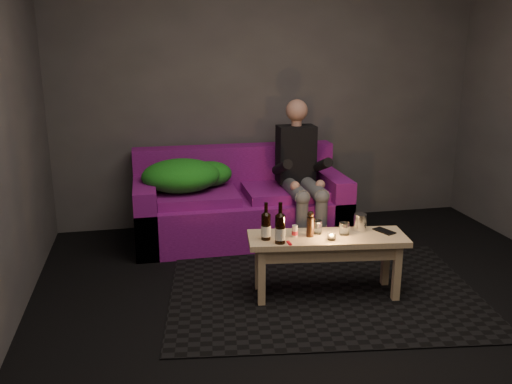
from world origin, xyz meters
TOP-DOWN VIEW (x-y plane):
  - floor at (0.00, 0.00)m, footprint 4.50×4.50m
  - room at (0.00, 0.47)m, footprint 4.50×4.50m
  - rug at (0.01, 0.59)m, footprint 2.33×1.82m
  - sofa at (-0.37, 1.81)m, footprint 1.83×0.83m
  - green_blanket at (-0.84, 1.81)m, footprint 0.81×0.55m
  - person at (0.15, 1.67)m, footprint 0.33×0.76m
  - coffee_table at (0.01, 0.54)m, footprint 1.11×0.48m
  - beer_bottle_a at (-0.41, 0.56)m, footprint 0.06×0.06m
  - beer_bottle_b at (-0.34, 0.47)m, footprint 0.07×0.07m
  - salt_shaker at (-0.21, 0.57)m, footprint 0.05×0.05m
  - pepper_mill at (-0.11, 0.55)m, footprint 0.07×0.07m
  - tumbler_back at (-0.05, 0.61)m, footprint 0.08×0.08m
  - tealight at (0.01, 0.47)m, footprint 0.05×0.05m
  - tumbler_front at (0.13, 0.54)m, footprint 0.09×0.09m
  - steel_cup at (0.27, 0.60)m, footprint 0.11×0.11m
  - smartphone at (0.42, 0.54)m, footprint 0.13×0.17m
  - red_lighter at (-0.28, 0.45)m, footprint 0.02×0.07m

SIDE VIEW (x-z plane):
  - floor at x=0.00m, z-range 0.00..0.00m
  - rug at x=0.01m, z-range 0.00..0.01m
  - sofa at x=-0.37m, z-range -0.11..0.68m
  - coffee_table at x=0.01m, z-range 0.14..0.58m
  - smartphone at x=0.42m, z-range 0.44..0.45m
  - red_lighter at x=-0.28m, z-range 0.44..0.45m
  - tealight at x=0.01m, z-range 0.44..0.48m
  - salt_shaker at x=-0.21m, z-range 0.44..0.52m
  - tumbler_front at x=0.13m, z-range 0.44..0.52m
  - tumbler_back at x=-0.05m, z-range 0.44..0.53m
  - steel_cup at x=0.27m, z-range 0.44..0.56m
  - pepper_mill at x=-0.11m, z-range 0.44..0.57m
  - beer_bottle_a at x=-0.41m, z-range 0.40..0.66m
  - beer_bottle_b at x=-0.34m, z-range 0.40..0.68m
  - green_blanket at x=-0.84m, z-range 0.46..0.73m
  - person at x=0.15m, z-range 0.02..1.25m
  - room at x=0.00m, z-range -0.61..3.89m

